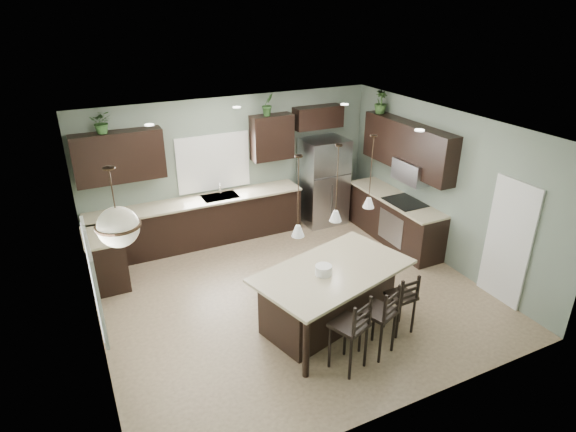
# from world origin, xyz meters

# --- Properties ---
(ground) EXTENTS (6.00, 6.00, 0.00)m
(ground) POSITION_xyz_m (0.00, 0.00, 0.00)
(ground) COLOR #9E8466
(ground) RESTS_ON ground
(pantry_door) EXTENTS (0.04, 0.82, 2.04)m
(pantry_door) POSITION_xyz_m (2.98, -1.55, 1.02)
(pantry_door) COLOR white
(pantry_door) RESTS_ON ground
(window_back) EXTENTS (1.35, 0.02, 1.00)m
(window_back) POSITION_xyz_m (-0.40, 2.73, 1.55)
(window_back) COLOR white
(window_back) RESTS_ON room_shell
(window_left) EXTENTS (0.02, 1.10, 1.00)m
(window_left) POSITION_xyz_m (-2.98, -0.80, 1.55)
(window_left) COLOR white
(window_left) RESTS_ON room_shell
(left_return_cabs) EXTENTS (0.60, 0.90, 0.90)m
(left_return_cabs) POSITION_xyz_m (-2.70, 1.70, 0.45)
(left_return_cabs) COLOR black
(left_return_cabs) RESTS_ON ground
(left_return_countertop) EXTENTS (0.66, 0.96, 0.04)m
(left_return_countertop) POSITION_xyz_m (-2.68, 1.70, 0.92)
(left_return_countertop) COLOR beige
(left_return_countertop) RESTS_ON left_return_cabs
(back_lower_cabs) EXTENTS (4.20, 0.60, 0.90)m
(back_lower_cabs) POSITION_xyz_m (-0.85, 2.45, 0.45)
(back_lower_cabs) COLOR black
(back_lower_cabs) RESTS_ON ground
(back_countertop) EXTENTS (4.20, 0.66, 0.04)m
(back_countertop) POSITION_xyz_m (-0.85, 2.43, 0.92)
(back_countertop) COLOR beige
(back_countertop) RESTS_ON back_lower_cabs
(sink_inset) EXTENTS (0.70, 0.45, 0.01)m
(sink_inset) POSITION_xyz_m (-0.40, 2.43, 0.94)
(sink_inset) COLOR gray
(sink_inset) RESTS_ON back_countertop
(faucet) EXTENTS (0.02, 0.02, 0.28)m
(faucet) POSITION_xyz_m (-0.40, 2.40, 1.08)
(faucet) COLOR silver
(faucet) RESTS_ON back_countertop
(back_upper_left) EXTENTS (1.55, 0.34, 0.90)m
(back_upper_left) POSITION_xyz_m (-2.15, 2.58, 1.95)
(back_upper_left) COLOR black
(back_upper_left) RESTS_ON room_shell
(back_upper_right) EXTENTS (0.85, 0.34, 0.90)m
(back_upper_right) POSITION_xyz_m (0.80, 2.58, 1.95)
(back_upper_right) COLOR black
(back_upper_right) RESTS_ON room_shell
(fridge_header) EXTENTS (1.05, 0.34, 0.45)m
(fridge_header) POSITION_xyz_m (1.85, 2.58, 2.25)
(fridge_header) COLOR black
(fridge_header) RESTS_ON room_shell
(right_lower_cabs) EXTENTS (0.60, 2.35, 0.90)m
(right_lower_cabs) POSITION_xyz_m (2.70, 0.87, 0.45)
(right_lower_cabs) COLOR black
(right_lower_cabs) RESTS_ON ground
(right_countertop) EXTENTS (0.66, 2.35, 0.04)m
(right_countertop) POSITION_xyz_m (2.68, 0.87, 0.92)
(right_countertop) COLOR beige
(right_countertop) RESTS_ON right_lower_cabs
(cooktop) EXTENTS (0.58, 0.75, 0.02)m
(cooktop) POSITION_xyz_m (2.68, 0.60, 0.94)
(cooktop) COLOR black
(cooktop) RESTS_ON right_countertop
(wall_oven_front) EXTENTS (0.01, 0.72, 0.60)m
(wall_oven_front) POSITION_xyz_m (2.40, 0.60, 0.45)
(wall_oven_front) COLOR gray
(wall_oven_front) RESTS_ON right_lower_cabs
(right_upper_cabs) EXTENTS (0.34, 2.35, 0.90)m
(right_upper_cabs) POSITION_xyz_m (2.83, 0.87, 1.95)
(right_upper_cabs) COLOR black
(right_upper_cabs) RESTS_ON room_shell
(microwave) EXTENTS (0.40, 0.75, 0.40)m
(microwave) POSITION_xyz_m (2.78, 0.60, 1.55)
(microwave) COLOR gray
(microwave) RESTS_ON right_upper_cabs
(refrigerator) EXTENTS (0.90, 0.74, 1.85)m
(refrigerator) POSITION_xyz_m (1.87, 2.30, 0.93)
(refrigerator) COLOR #9A9BA2
(refrigerator) RESTS_ON ground
(kitchen_island) EXTENTS (2.55, 1.86, 0.92)m
(kitchen_island) POSITION_xyz_m (0.18, -0.92, 0.46)
(kitchen_island) COLOR black
(kitchen_island) RESTS_ON ground
(serving_dish) EXTENTS (0.24, 0.24, 0.14)m
(serving_dish) POSITION_xyz_m (-0.01, -0.97, 0.99)
(serving_dish) COLOR white
(serving_dish) RESTS_ON kitchen_island
(bar_stool_left) EXTENTS (0.54, 0.54, 1.12)m
(bar_stool_left) POSITION_xyz_m (-0.12, -1.85, 0.56)
(bar_stool_left) COLOR black
(bar_stool_left) RESTS_ON ground
(bar_stool_center) EXTENTS (0.52, 0.52, 1.09)m
(bar_stool_center) POSITION_xyz_m (0.40, -1.77, 0.55)
(bar_stool_center) COLOR black
(bar_stool_center) RESTS_ON ground
(bar_stool_right) EXTENTS (0.37, 0.37, 0.99)m
(bar_stool_right) POSITION_xyz_m (0.98, -1.52, 0.49)
(bar_stool_right) COLOR black
(bar_stool_right) RESTS_ON ground
(pendant_left) EXTENTS (0.17, 0.17, 1.10)m
(pendant_left) POSITION_xyz_m (-0.49, -1.11, 2.25)
(pendant_left) COLOR white
(pendant_left) RESTS_ON room_shell
(pendant_center) EXTENTS (0.17, 0.17, 1.10)m
(pendant_center) POSITION_xyz_m (0.18, -0.92, 2.25)
(pendant_center) COLOR white
(pendant_center) RESTS_ON room_shell
(pendant_right) EXTENTS (0.17, 0.17, 1.10)m
(pendant_right) POSITION_xyz_m (0.86, -0.73, 2.25)
(pendant_right) COLOR white
(pendant_right) RESTS_ON room_shell
(chandelier) EXTENTS (0.54, 0.54, 1.00)m
(chandelier) POSITION_xyz_m (-2.60, -0.58, 2.30)
(chandelier) COLOR #F4EAC7
(chandelier) RESTS_ON room_shell
(plant_back_left) EXTENTS (0.40, 0.37, 0.39)m
(plant_back_left) POSITION_xyz_m (-2.35, 2.55, 2.60)
(plant_back_left) COLOR #2D5525
(plant_back_left) RESTS_ON back_upper_left
(plant_back_right) EXTENTS (0.28, 0.25, 0.44)m
(plant_back_right) POSITION_xyz_m (0.71, 2.55, 2.62)
(plant_back_right) COLOR #2D5425
(plant_back_right) RESTS_ON back_upper_right
(plant_right_wall) EXTENTS (0.27, 0.27, 0.45)m
(plant_right_wall) POSITION_xyz_m (2.80, 1.76, 2.62)
(plant_right_wall) COLOR #315224
(plant_right_wall) RESTS_ON right_upper_cabs
(room_shell) EXTENTS (6.00, 6.00, 6.00)m
(room_shell) POSITION_xyz_m (0.00, 0.00, 1.70)
(room_shell) COLOR slate
(room_shell) RESTS_ON ground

